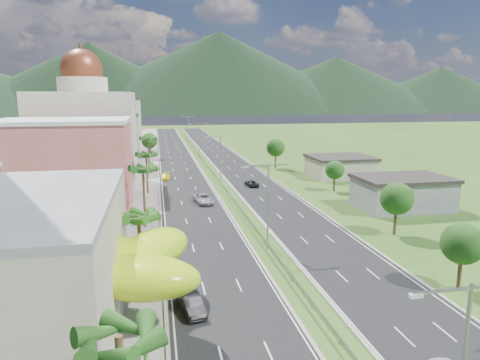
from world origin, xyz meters
TOP-DOWN VIEW (x-y plane):
  - ground at (0.00, 0.00)m, footprint 500.00×500.00m
  - road_left at (-7.50, 90.00)m, footprint 11.00×260.00m
  - road_right at (7.50, 90.00)m, footprint 11.00×260.00m
  - sidewalk_left at (-17.00, 90.00)m, footprint 7.00×260.00m
  - median_guardrail at (0.00, 71.99)m, footprint 0.10×216.06m
  - streetlight_median_b at (0.00, 10.00)m, footprint 6.04×0.25m
  - streetlight_median_c at (0.00, 50.00)m, footprint 6.04×0.25m
  - streetlight_median_d at (0.00, 95.00)m, footprint 6.04×0.25m
  - streetlight_median_e at (0.00, 140.00)m, footprint 6.04×0.25m
  - lime_canopy at (-20.00, -4.00)m, footprint 18.00×15.00m
  - pink_shophouse at (-28.00, 32.00)m, footprint 20.00×15.00m
  - domed_building at (-28.00, 55.00)m, footprint 20.00×20.00m
  - midrise_grey at (-27.00, 80.00)m, footprint 16.00×15.00m
  - midrise_beige at (-27.00, 102.00)m, footprint 16.00×15.00m
  - midrise_white at (-27.00, 125.00)m, footprint 16.00×15.00m
  - shed_near at (28.00, 25.00)m, footprint 15.00×10.00m
  - shed_far at (30.00, 55.00)m, footprint 14.00×12.00m
  - palm_tree_a at (-15.50, -22.00)m, footprint 3.60×3.60m
  - palm_tree_b at (-15.50, 2.00)m, footprint 3.60×3.60m
  - palm_tree_c at (-15.50, 22.00)m, footprint 3.60×3.60m
  - palm_tree_d at (-15.50, 45.00)m, footprint 3.60×3.60m
  - palm_tree_e at (-15.50, 70.00)m, footprint 3.60×3.60m
  - leafy_tree_lfar at (-15.50, 95.00)m, footprint 4.90×4.90m
  - leafy_tree_ra at (16.00, -5.00)m, footprint 4.20×4.20m
  - leafy_tree_rb at (19.00, 12.00)m, footprint 4.55×4.55m
  - leafy_tree_rc at (22.00, 40.00)m, footprint 3.85×3.85m
  - leafy_tree_rd at (18.00, 70.00)m, footprint 4.90×4.90m
  - mountain_ridge at (60.00, 450.00)m, footprint 860.00×140.00m
  - car_dark_left at (-10.88, -4.65)m, footprint 2.38×4.88m
  - car_silver_mid_left at (-5.48, 34.98)m, footprint 3.55×6.24m
  - car_yellow_far_left at (-11.52, 59.36)m, footprint 2.34×4.93m
  - car_dark_far_right at (6.41, 47.87)m, footprint 2.63×4.80m
  - motorcycle at (-12.30, -3.59)m, footprint 0.66×1.77m

SIDE VIEW (x-z plane):
  - ground at x=0.00m, z-range 0.00..0.00m
  - mountain_ridge at x=60.00m, z-range -45.00..45.00m
  - road_left at x=-7.50m, z-range 0.00..0.04m
  - road_right at x=7.50m, z-range 0.00..0.04m
  - sidewalk_left at x=-17.00m, z-range 0.00..0.12m
  - motorcycle at x=-12.30m, z-range 0.04..1.15m
  - median_guardrail at x=0.00m, z-range 0.24..1.00m
  - car_dark_far_right at x=6.41m, z-range 0.04..1.32m
  - car_yellow_far_left at x=-11.52m, z-range 0.04..1.43m
  - car_dark_left at x=-10.88m, z-range 0.04..1.58m
  - car_silver_mid_left at x=-5.48m, z-range 0.04..1.68m
  - shed_far at x=30.00m, z-range 0.00..4.40m
  - shed_near at x=28.00m, z-range 0.00..5.00m
  - leafy_tree_rc at x=22.00m, z-range 1.21..7.54m
  - leafy_tree_ra at x=16.00m, z-range 1.33..8.23m
  - lime_canopy at x=-20.00m, z-range 1.29..8.69m
  - leafy_tree_rb at x=19.00m, z-range 1.44..8.92m
  - leafy_tree_lfar at x=-15.50m, z-range 1.55..9.60m
  - leafy_tree_rd at x=18.00m, z-range 1.55..9.60m
  - midrise_beige at x=-27.00m, z-range 0.00..13.00m
  - streetlight_median_b at x=0.00m, z-range 1.25..12.25m
  - streetlight_median_c at x=0.00m, z-range 1.25..12.25m
  - streetlight_median_d at x=0.00m, z-range 1.25..12.25m
  - streetlight_median_e at x=0.00m, z-range 1.25..12.25m
  - palm_tree_b at x=-15.50m, z-range 3.01..11.11m
  - pink_shophouse at x=-28.00m, z-range 0.00..15.00m
  - palm_tree_d at x=-15.50m, z-range 3.24..11.84m
  - midrise_grey at x=-27.00m, z-range 0.00..16.00m
  - palm_tree_a at x=-15.50m, z-range 3.47..12.57m
  - palm_tree_e at x=-15.50m, z-range 3.61..13.01m
  - palm_tree_c at x=-15.50m, z-range 3.70..13.30m
  - midrise_white at x=-27.00m, z-range 0.00..18.00m
  - domed_building at x=-28.00m, z-range -3.00..25.70m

